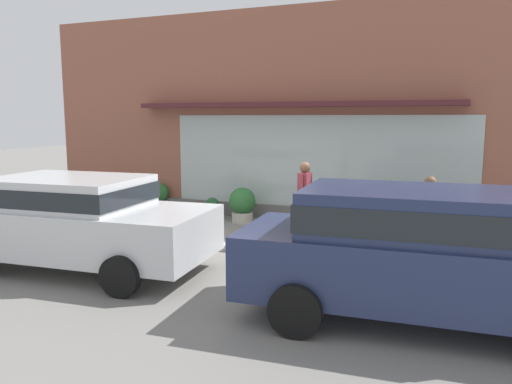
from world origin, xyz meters
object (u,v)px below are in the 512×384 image
at_px(parked_car_silver, 77,217).
at_px(potted_plant_doorstep, 159,197).
at_px(fire_hydrant, 341,225).
at_px(potted_plant_window_center, 338,218).
at_px(pedestrian_with_handbag, 305,196).
at_px(potted_plant_corner_tall, 434,224).
at_px(potted_plant_by_entrance, 390,208).
at_px(parked_car_navy, 420,249).
at_px(potted_plant_near_hydrant, 242,204).
at_px(potted_plant_trailing_edge, 212,207).
at_px(pedestrian_passerby, 429,213).
at_px(potted_plant_window_left, 488,222).

bearing_deg(parked_car_silver, potted_plant_doorstep, 103.66).
relative_size(fire_hydrant, potted_plant_window_center, 2.10).
bearing_deg(pedestrian_with_handbag, potted_plant_doorstep, 76.17).
bearing_deg(parked_car_silver, potted_plant_corner_tall, 36.29).
distance_m(fire_hydrant, potted_plant_by_entrance, 1.65).
height_order(parked_car_navy, potted_plant_doorstep, parked_car_navy).
height_order(fire_hydrant, potted_plant_corner_tall, fire_hydrant).
bearing_deg(potted_plant_doorstep, potted_plant_corner_tall, -2.42).
bearing_deg(potted_plant_doorstep, pedestrian_with_handbag, -20.59).
height_order(fire_hydrant, potted_plant_by_entrance, potted_plant_by_entrance).
xyz_separation_m(parked_car_silver, potted_plant_by_entrance, (4.58, 4.50, -0.29)).
distance_m(potted_plant_near_hydrant, potted_plant_trailing_edge, 0.90).
bearing_deg(potted_plant_near_hydrant, potted_plant_corner_tall, 2.06).
distance_m(pedestrian_passerby, potted_plant_by_entrance, 2.21).
bearing_deg(potted_plant_by_entrance, potted_plant_near_hydrant, 179.78).
relative_size(pedestrian_with_handbag, parked_car_navy, 0.35).
relative_size(pedestrian_with_handbag, potted_plant_corner_tall, 3.36).
bearing_deg(potted_plant_corner_tall, fire_hydrant, -135.57).
bearing_deg(potted_plant_trailing_edge, potted_plant_window_left, 0.66).
xyz_separation_m(fire_hydrant, potted_plant_window_left, (2.73, 1.67, -0.04)).
distance_m(pedestrian_with_handbag, potted_plant_window_left, 3.86).
xyz_separation_m(pedestrian_passerby, potted_plant_corner_tall, (0.03, 2.17, -0.63)).
bearing_deg(potted_plant_doorstep, fire_hydrant, -19.69).
relative_size(pedestrian_with_handbag, potted_plant_trailing_edge, 3.08).
bearing_deg(parked_car_navy, pedestrian_with_handbag, 122.00).
relative_size(fire_hydrant, potted_plant_near_hydrant, 1.03).
height_order(pedestrian_with_handbag, parked_car_silver, pedestrian_with_handbag).
bearing_deg(parked_car_silver, potted_plant_by_entrance, 40.43).
relative_size(fire_hydrant, pedestrian_passerby, 0.57).
relative_size(fire_hydrant, potted_plant_trailing_edge, 1.64).
distance_m(pedestrian_passerby, potted_plant_window_left, 2.51).
height_order(fire_hydrant, potted_plant_near_hydrant, fire_hydrant).
xyz_separation_m(pedestrian_with_handbag, potted_plant_doorstep, (-4.62, 1.73, -0.55)).
distance_m(parked_car_navy, potted_plant_near_hydrant, 6.51).
distance_m(potted_plant_corner_tall, potted_plant_trailing_edge, 5.30).
bearing_deg(potted_plant_corner_tall, pedestrian_with_handbag, -149.81).
height_order(fire_hydrant, pedestrian_with_handbag, pedestrian_with_handbag).
bearing_deg(pedestrian_passerby, potted_plant_by_entrance, -128.57).
distance_m(pedestrian_with_handbag, parked_car_navy, 4.26).
bearing_deg(potted_plant_near_hydrant, potted_plant_by_entrance, -0.22).
distance_m(fire_hydrant, potted_plant_window_left, 3.20).
distance_m(parked_car_silver, potted_plant_trailing_edge, 4.67).
bearing_deg(potted_plant_window_center, potted_plant_by_entrance, -17.87).
xyz_separation_m(fire_hydrant, potted_plant_trailing_edge, (-3.63, 1.59, -0.16)).
height_order(pedestrian_with_handbag, potted_plant_by_entrance, pedestrian_with_handbag).
height_order(pedestrian_passerby, parked_car_silver, parked_car_silver).
relative_size(pedestrian_passerby, parked_car_silver, 0.34).
height_order(potted_plant_window_center, potted_plant_by_entrance, potted_plant_by_entrance).
xyz_separation_m(potted_plant_corner_tall, potted_plant_near_hydrant, (-4.42, -0.16, 0.19)).
bearing_deg(fire_hydrant, potted_plant_window_left, 31.40).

